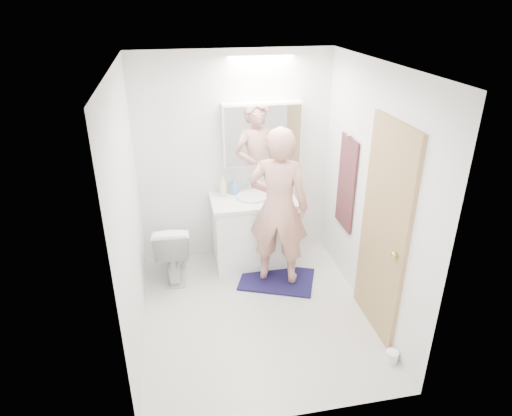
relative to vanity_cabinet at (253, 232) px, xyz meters
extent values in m
plane|color=silver|center=(-0.16, -0.96, -0.39)|extent=(2.50, 2.50, 0.00)
plane|color=white|center=(-0.16, -0.96, 2.01)|extent=(2.50, 2.50, 0.00)
plane|color=white|center=(-0.16, 0.29, 0.81)|extent=(2.50, 0.00, 2.50)
plane|color=white|center=(-0.16, -2.21, 0.81)|extent=(2.50, 0.00, 2.50)
plane|color=white|center=(-1.26, -0.96, 0.81)|extent=(0.00, 2.50, 2.50)
plane|color=white|center=(0.94, -0.96, 0.81)|extent=(0.00, 2.50, 2.50)
cube|color=white|center=(0.00, 0.00, 0.00)|extent=(0.90, 0.55, 0.78)
cube|color=white|center=(0.00, 0.00, 0.41)|extent=(0.95, 0.58, 0.04)
cylinder|color=silver|center=(0.00, 0.03, 0.45)|extent=(0.36, 0.36, 0.03)
cylinder|color=silver|center=(0.00, 0.22, 0.51)|extent=(0.02, 0.02, 0.16)
cube|color=white|center=(0.14, 0.21, 1.11)|extent=(0.88, 0.14, 0.70)
cube|color=silver|center=(0.14, 0.13, 1.11)|extent=(0.84, 0.01, 0.66)
imported|color=white|center=(-0.93, -0.11, -0.05)|extent=(0.43, 0.70, 0.69)
cube|color=#191644|center=(0.18, -0.45, -0.38)|extent=(0.95, 0.81, 0.02)
imported|color=tan|center=(0.18, -0.45, 0.52)|extent=(0.73, 0.61, 1.72)
cube|color=tan|center=(0.92, -1.31, 0.61)|extent=(0.04, 0.80, 2.00)
sphere|color=gold|center=(0.88, -1.61, 0.56)|extent=(0.06, 0.06, 0.06)
cube|color=#101835|center=(0.92, -0.41, 0.71)|extent=(0.02, 0.42, 1.00)
cylinder|color=silver|center=(0.91, -0.41, 1.23)|extent=(0.07, 0.02, 0.02)
imported|color=beige|center=(-0.32, 0.15, 0.54)|extent=(0.09, 0.09, 0.23)
imported|color=#6397D4|center=(-0.19, 0.18, 0.52)|extent=(0.12, 0.12, 0.18)
imported|color=#415DC5|center=(0.24, 0.16, 0.47)|extent=(0.12, 0.12, 0.09)
cylinder|color=white|center=(0.87, -1.83, -0.34)|extent=(0.11, 0.11, 0.10)
camera|label=1|loc=(-0.86, -4.51, 2.51)|focal=31.55mm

